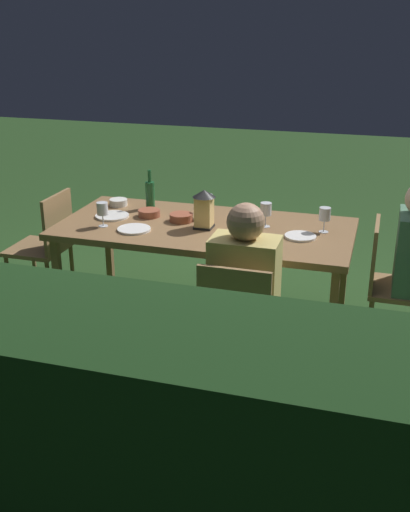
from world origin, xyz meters
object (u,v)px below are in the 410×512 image
Objects in this scene: wine_glass_c at (325,215)px; plate_c at (112,216)px; chair_head_near at (390,281)px; wine_glass_a at (207,202)px; dining_table at (205,233)px; lantern_centerpiece at (204,207)px; chair_side_right_a at (238,325)px; plate_a at (134,229)px; bowl_bread at (149,213)px; plate_b at (300,236)px; green_bottle_on_table at (150,194)px; bowl_olives at (181,217)px; chair_head_far at (46,243)px; wine_glass_b at (266,210)px; wine_glass_d at (102,210)px; bowl_salad at (118,202)px; person_in_mustard at (247,286)px.

plate_c is (1.48, 0.10, -0.11)m from wine_glass_c.
wine_glass_a reaches higher than chair_head_near.
lantern_centerpiece is (-0.01, 0.04, 0.20)m from dining_table.
wine_glass_a reaches higher than chair_side_right_a.
bowl_bread reaches higher than plate_a.
plate_b is (-0.65, 0.01, -0.14)m from lantern_centerpiece.
green_bottle_on_table is 1.79× the size of bowl_olives.
chair_head_far is (1.25, 0.00, -0.21)m from dining_table.
wine_glass_b reaches higher than bowl_olives.
bowl_olives is (0.19, -0.09, -0.12)m from lantern_centerpiece.
wine_glass_d reaches higher than plate_a.
wine_glass_d is (1.45, 0.31, 0.00)m from wine_glass_c.
wine_glass_d is at bearing 17.54° from dining_table.
plate_c is (0.69, 0.00, 0.06)m from dining_table.
chair_head_far is 0.62m from plate_c.
wine_glass_c is at bearing -165.11° from plate_a.
bowl_salad is (0.33, -0.50, 0.02)m from plate_a.
plate_c is at bearing 56.57° from green_bottle_on_table.
bowl_olives is (-1.06, -0.05, 0.28)m from chair_head_far.
person_in_mustard is 8.59× the size of bowl_salad.
bowl_salad is at bearing -22.26° from lantern_centerpiece.
bowl_bread is at bearing -11.13° from dining_table.
green_bottle_on_table reaches higher than wine_glass_d.
green_bottle_on_table reaches higher than dining_table.
plate_c is (0.26, -0.22, 0.00)m from plate_a.
wine_glass_c is (-1.30, 0.18, 0.01)m from green_bottle_on_table.
bowl_salad is (0.07, -0.27, 0.02)m from plate_c.
wine_glass_b is 1.10m from plate_c.
plate_c is (1.35, -0.05, 0.00)m from plate_b.
wine_glass_b is at bearing -175.25° from bowl_olives.
chair_head_near is at bearing 173.48° from wine_glass_b.
wine_glass_a and wine_glass_d have the same top height.
chair_side_right_a and chair_head_near have the same top height.
chair_head_far is 5.15× the size of wine_glass_c.
bowl_salad reaches higher than plate_a.
plate_b is at bearing 179.18° from lantern_centerpiece.
person_in_mustard reaches higher than bowl_bread.
bowl_olives reaches higher than plate_c.
wine_glass_a is at bearing -10.73° from wine_glass_b.
green_bottle_on_table is at bearing -11.31° from wine_glass_b.
green_bottle_on_table reaches higher than plate_a.
bowl_salad is (0.77, -0.32, -0.12)m from lantern_centerpiece.
wine_glass_b is at bearing -176.63° from chair_head_far.
chair_side_right_a is 1.69m from bowl_salad.
plate_a is (0.43, 0.23, 0.06)m from dining_table.
chair_side_right_a is at bearing 143.74° from plate_a.
dining_table is at bearing 7.06° from wine_glass_c.
bowl_bread is at bearing -173.84° from chair_head_far.
bowl_salad is at bearing -19.63° from dining_table.
chair_head_near is 0.60m from wine_glass_c.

